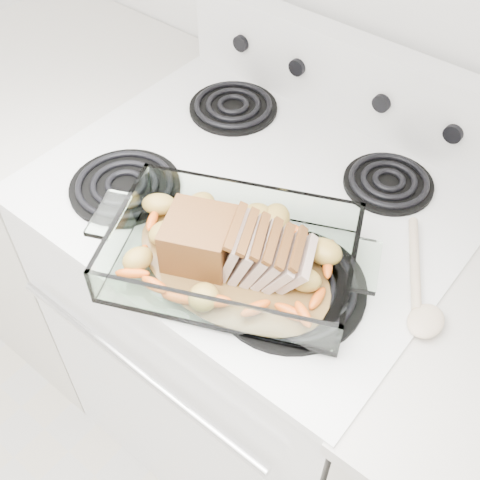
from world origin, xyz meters
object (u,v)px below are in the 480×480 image
Objects in this scene: counter_left at (75,206)px; pork_roast at (225,243)px; baking_dish at (232,259)px; electric_range at (254,322)px.

pork_roast is (0.74, -0.19, 0.53)m from counter_left.
pork_roast is at bearing -14.01° from counter_left.
baking_dish is at bearing -13.75° from counter_left.
baking_dish is 1.62× the size of pork_roast.
baking_dish is (0.76, -0.19, 0.50)m from counter_left.
baking_dish is at bearing -63.71° from electric_range.
pork_roast reaches higher than counter_left.
pork_roast is at bearing -67.37° from electric_range.
counter_left is 3.89× the size of pork_roast.
electric_range is at bearing 0.10° from counter_left.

